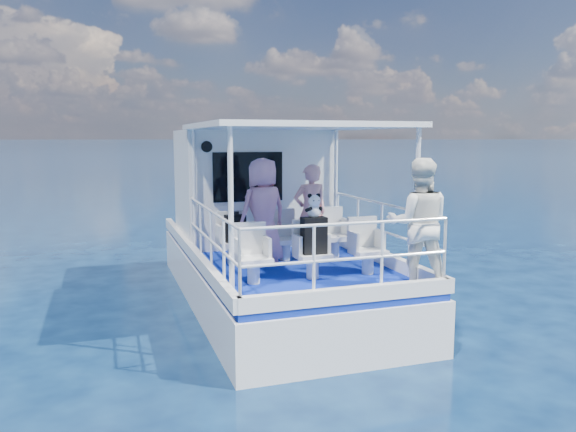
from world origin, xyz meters
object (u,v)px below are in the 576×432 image
(passenger_stbd_aft, at_px, (419,224))
(panda, at_px, (314,206))
(passenger_port_fwd, at_px, (263,211))
(backpack_center, at_px, (314,235))

(passenger_stbd_aft, relative_size, panda, 5.25)
(passenger_port_fwd, xyz_separation_m, passenger_stbd_aft, (1.60, -2.11, 0.03))
(passenger_port_fwd, distance_m, backpack_center, 1.31)
(passenger_port_fwd, height_order, passenger_stbd_aft, passenger_stbd_aft)
(passenger_stbd_aft, xyz_separation_m, backpack_center, (-1.19, 0.89, -0.25))
(passenger_stbd_aft, bearing_deg, panda, -12.12)
(backpack_center, xyz_separation_m, panda, (0.00, 0.01, 0.44))
(backpack_center, height_order, panda, panda)
(passenger_port_fwd, distance_m, panda, 1.30)
(panda, bearing_deg, passenger_port_fwd, 109.12)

